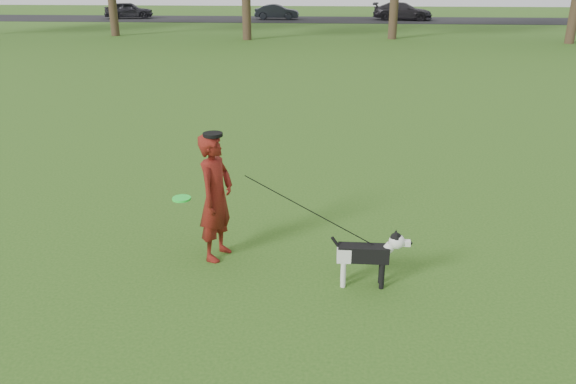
# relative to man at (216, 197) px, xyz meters

# --- Properties ---
(ground) EXTENTS (120.00, 120.00, 0.00)m
(ground) POSITION_rel_man_xyz_m (0.69, -0.29, -0.82)
(ground) COLOR #285116
(ground) RESTS_ON ground
(road) EXTENTS (120.00, 7.00, 0.02)m
(road) POSITION_rel_man_xyz_m (0.69, 39.71, -0.81)
(road) COLOR black
(road) RESTS_ON ground
(man) EXTENTS (0.55, 0.68, 1.63)m
(man) POSITION_rel_man_xyz_m (0.00, 0.00, 0.00)
(man) COLOR #54100C
(man) RESTS_ON ground
(dog) EXTENTS (0.93, 0.19, 0.71)m
(dog) POSITION_rel_man_xyz_m (1.88, -0.59, -0.39)
(dog) COLOR black
(dog) RESTS_ON ground
(car_left) EXTENTS (4.00, 2.33, 1.28)m
(car_left) POSITION_rel_man_xyz_m (-14.99, 39.71, -0.16)
(car_left) COLOR black
(car_left) RESTS_ON road
(car_mid) EXTENTS (3.44, 1.25, 1.13)m
(car_mid) POSITION_rel_man_xyz_m (-3.05, 39.71, -0.23)
(car_mid) COLOR black
(car_mid) RESTS_ON road
(car_right) EXTENTS (4.78, 2.57, 1.32)m
(car_right) POSITION_rel_man_xyz_m (6.74, 39.71, -0.14)
(car_right) COLOR black
(car_right) RESTS_ON road
(man_held_items) EXTENTS (2.53, 0.71, 1.17)m
(man_held_items) POSITION_rel_man_xyz_m (1.19, -0.32, -0.01)
(man_held_items) COLOR #1FFC3A
(man_held_items) RESTS_ON ground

